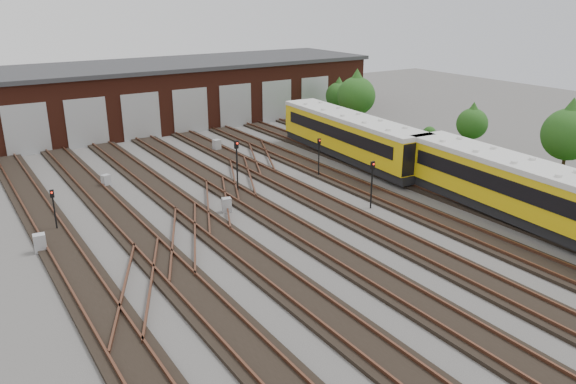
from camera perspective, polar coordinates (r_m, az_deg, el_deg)
ground at (r=28.54m, az=13.00°, el=-8.20°), size 120.00×120.00×0.00m
track_network at (r=28.74m, az=11.94°, el=-7.67°), size 30.40×70.00×0.33m
maintenance_shed at (r=60.96m, az=-14.83°, el=9.50°), size 51.00×12.50×6.35m
grass_verge at (r=48.28m, az=20.47°, el=2.55°), size 8.00×55.00×0.05m
metro_train at (r=36.10m, az=22.45°, el=0.31°), size 4.17×48.83×3.44m
signal_mast_0 at (r=34.81m, az=-22.71°, el=-1.19°), size 0.25×0.24×2.54m
signal_mast_1 at (r=38.46m, az=-5.21°, el=3.26°), size 0.30×0.28×3.71m
signal_mast_2 at (r=41.95m, az=3.16°, el=4.01°), size 0.23×0.21×2.97m
signal_mast_3 at (r=35.91m, az=8.53°, el=1.37°), size 0.26×0.25×3.13m
relay_cabinet_0 at (r=32.74m, az=-23.89°, el=-4.78°), size 0.66×0.57×1.02m
relay_cabinet_1 at (r=42.05m, az=-18.00°, el=1.07°), size 0.67×0.61×0.92m
relay_cabinet_2 at (r=35.60m, az=-6.25°, el=-1.32°), size 0.66×0.60×0.93m
relay_cabinet_3 at (r=49.82m, az=-7.25°, el=4.72°), size 0.68×0.60×1.03m
relay_cabinet_4 at (r=42.59m, az=18.91°, el=1.19°), size 0.68×0.63×0.91m
tree_0 at (r=56.68m, az=6.98°, el=10.12°), size 3.77×3.77×6.25m
tree_1 at (r=61.95m, az=5.19°, el=10.05°), size 2.86×2.86×4.73m
tree_2 at (r=45.09m, az=26.68°, el=5.81°), size 3.75×3.75×6.22m
tree_3 at (r=51.14m, az=18.23°, el=6.96°), size 2.67×2.67×4.42m
bush_0 at (r=46.81m, az=19.04°, el=3.08°), size 1.39×1.39×1.39m
bush_1 at (r=49.24m, az=17.23°, el=4.20°), size 1.66×1.66×1.66m
bush_2 at (r=56.08m, az=14.18°, el=6.04°), size 1.24×1.24×1.24m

